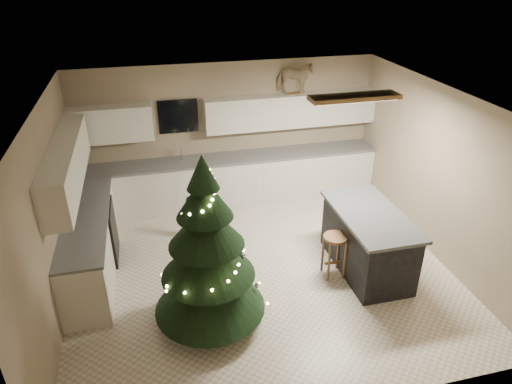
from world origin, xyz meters
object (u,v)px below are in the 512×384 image
island (368,241)px  christmas_tree (208,259)px  rocking_horse (295,78)px  bar_stool (335,246)px  toddler (192,217)px

island → christmas_tree: christmas_tree is taller
rocking_horse → bar_stool: bearing=-167.8°
christmas_tree → bar_stool: bearing=14.9°
toddler → rocking_horse: size_ratio=1.06×
bar_stool → toddler: bearing=141.5°
bar_stool → rocking_horse: size_ratio=0.94×
island → christmas_tree: size_ratio=0.73×
bar_stool → rocking_horse: (0.19, 2.68, 1.79)m
christmas_tree → toddler: size_ratio=3.11×
island → rocking_horse: 3.23m
christmas_tree → island: bearing=12.5°
toddler → rocking_horse: (2.10, 1.17, 1.92)m
christmas_tree → rocking_horse: 4.05m
toddler → rocking_horse: rocking_horse is taller
bar_stool → toddler: size_ratio=0.89×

